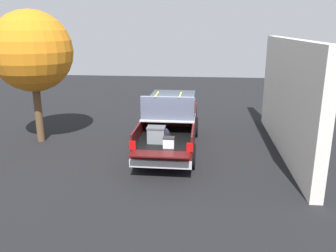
{
  "coord_description": "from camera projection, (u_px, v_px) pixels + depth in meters",
  "views": [
    {
      "loc": [
        -12.54,
        -1.28,
        4.56
      ],
      "look_at": [
        -0.6,
        0.0,
        1.1
      ],
      "focal_mm": 37.13,
      "sensor_mm": 36.0,
      "label": 1
    }
  ],
  "objects": [
    {
      "name": "tree_background",
      "position": [
        32.0,
        52.0,
        13.34
      ],
      "size": [
        3.11,
        3.11,
        5.19
      ],
      "color": "brown",
      "rests_on": "ground_plane"
    },
    {
      "name": "ground_plane",
      "position": [
        170.0,
        149.0,
        13.38
      ],
      "size": [
        40.0,
        40.0,
        0.0
      ],
      "primitive_type": "plane",
      "color": "black"
    },
    {
      "name": "pickup_truck",
      "position": [
        171.0,
        122.0,
        13.47
      ],
      "size": [
        6.05,
        2.06,
        2.23
      ],
      "color": "#470F0F",
      "rests_on": "ground_plane"
    },
    {
      "name": "building_facade",
      "position": [
        288.0,
        97.0,
        12.63
      ],
      "size": [
        8.42,
        0.36,
        4.14
      ],
      "primitive_type": "cube",
      "color": "silver",
      "rests_on": "ground_plane"
    }
  ]
}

